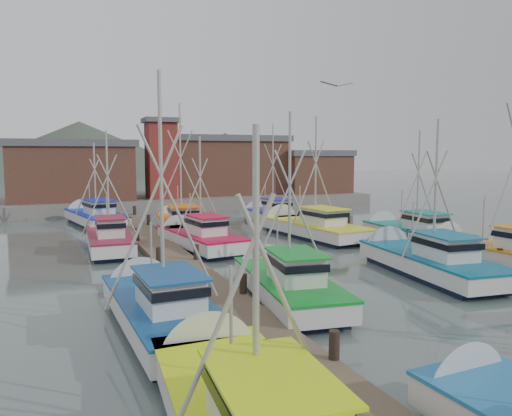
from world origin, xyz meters
name	(u,v)px	position (x,y,z in m)	size (l,w,h in m)	color
ground	(343,278)	(0.00, 0.00, 0.00)	(260.00, 260.00, 0.00)	#4A5956
dock_left	(182,268)	(-7.00, 4.04, 0.21)	(2.30, 46.00, 1.50)	#4D3E2F
dock_right	(406,248)	(7.00, 4.04, 0.21)	(2.30, 46.00, 1.50)	#4D3E2F
quay	(172,200)	(0.00, 37.00, 0.60)	(44.00, 16.00, 1.20)	slate
shed_left	(71,170)	(-11.00, 35.00, 4.34)	(12.72, 8.48, 6.20)	brown
shed_center	(221,164)	(6.00, 37.00, 4.69)	(14.84, 9.54, 6.90)	brown
shed_right	(313,171)	(17.00, 34.00, 3.84)	(8.48, 6.36, 5.20)	brown
lookout_tower	(161,158)	(-2.00, 33.00, 5.55)	(3.60, 3.60, 8.50)	maroon
distant_hills	(52,176)	(-12.76, 122.59, 0.00)	(175.00, 140.00, 42.00)	#485446
boat_2	(245,416)	(-9.53, -11.34, 0.68)	(3.48, 9.41, 7.34)	black
boat_4	(284,283)	(-4.25, -2.14, 0.68)	(3.73, 8.86, 8.35)	black
boat_5	(424,260)	(4.16, -0.82, 0.68)	(3.94, 9.81, 8.50)	black
boat_6	(159,307)	(-9.70, -3.44, 0.69)	(3.87, 9.14, 9.44)	black
boat_7	(499,253)	(9.19, -0.90, 0.69)	(4.64, 9.96, 11.64)	black
boat_8	(196,238)	(-4.56, 10.12, 0.68)	(3.84, 9.09, 7.81)	black
boat_9	(308,227)	(4.22, 11.44, 0.68)	(4.43, 10.52, 9.57)	black
boat_10	(109,240)	(-9.83, 11.45, 0.68)	(3.28, 8.14, 8.01)	black
boat_11	(410,233)	(9.27, 6.46, 0.68)	(3.42, 8.94, 8.28)	black
boat_12	(180,224)	(-4.06, 16.55, 0.69)	(4.19, 9.86, 10.52)	black
boat_13	(269,216)	(4.30, 18.61, 0.68)	(3.62, 8.41, 9.14)	black
boat_14	(94,217)	(-9.80, 23.50, 0.68)	(4.77, 10.05, 7.75)	black
gull_near	(337,85)	(-1.54, -1.58, 8.94)	(1.55, 0.62, 0.24)	gray
gull_far	(323,154)	(2.67, 6.83, 5.99)	(1.50, 0.66, 0.24)	gray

